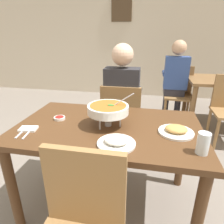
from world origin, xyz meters
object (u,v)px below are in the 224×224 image
object	(u,v)px
chair_diner_main	(121,118)
sauce_dish	(60,118)
chair_bg_middle	(179,90)
patron_bg_middle	(175,77)
diner_main	(122,97)
rice_plate	(116,142)
appetizer_plate	(176,130)
drink_glass	(203,144)
curry_bowl	(108,109)
dining_table_far	(221,88)
dining_table_main	(108,138)

from	to	relation	value
chair_diner_main	sauce_dish	xyz separation A→B (m)	(-0.41, -0.67, 0.26)
chair_bg_middle	patron_bg_middle	distance (m)	0.26
chair_diner_main	chair_bg_middle	xyz separation A→B (m)	(0.77, 1.34, 0.00)
diner_main	rice_plate	xyz separation A→B (m)	(0.11, -1.00, 0.03)
chair_diner_main	rice_plate	distance (m)	1.00
chair_bg_middle	diner_main	bearing A→B (deg)	-120.40
rice_plate	appetizer_plate	world-z (taller)	same
diner_main	drink_glass	distance (m)	1.16
curry_bowl	appetizer_plate	bearing A→B (deg)	-4.02
patron_bg_middle	diner_main	bearing A→B (deg)	-118.70
drink_glass	chair_diner_main	bearing A→B (deg)	122.11
dining_table_far	curry_bowl	bearing A→B (deg)	-125.59
patron_bg_middle	sauce_dish	bearing A→B (deg)	-119.24
curry_bowl	dining_table_far	xyz separation A→B (m)	(1.37, 1.91, -0.26)
chair_bg_middle	patron_bg_middle	xyz separation A→B (m)	(-0.09, -0.06, 0.24)
chair_diner_main	rice_plate	xyz separation A→B (m)	(0.11, -0.96, 0.26)
appetizer_plate	chair_diner_main	bearing A→B (deg)	123.44
drink_glass	chair_bg_middle	xyz separation A→B (m)	(0.16, 2.30, -0.30)
sauce_dish	chair_bg_middle	xyz separation A→B (m)	(1.17, 2.01, -0.26)
appetizer_plate	sauce_dish	xyz separation A→B (m)	(-0.89, 0.07, -0.01)
dining_table_main	drink_glass	distance (m)	0.68
drink_glass	diner_main	bearing A→B (deg)	121.25
chair_diner_main	sauce_dish	world-z (taller)	chair_diner_main
dining_table_main	chair_bg_middle	bearing A→B (deg)	69.43
curry_bowl	chair_diner_main	bearing A→B (deg)	90.02
dining_table_main	drink_glass	size ratio (longest dim) A/B	10.53
diner_main	appetizer_plate	world-z (taller)	diner_main
dining_table_main	sauce_dish	world-z (taller)	sauce_dish
rice_plate	drink_glass	xyz separation A→B (m)	(0.50, 0.00, 0.04)
rice_plate	patron_bg_middle	bearing A→B (deg)	75.61
dining_table_far	sauce_dish	bearing A→B (deg)	-133.37
rice_plate	drink_glass	size ratio (longest dim) A/B	1.85
curry_bowl	chair_bg_middle	xyz separation A→B (m)	(0.77, 2.04, -0.37)
rice_plate	drink_glass	world-z (taller)	drink_glass
drink_glass	chair_bg_middle	world-z (taller)	chair_bg_middle
diner_main	appetizer_plate	size ratio (longest dim) A/B	5.46
rice_plate	sauce_dish	xyz separation A→B (m)	(-0.51, 0.30, -0.01)
diner_main	patron_bg_middle	bearing A→B (deg)	61.30
rice_plate	sauce_dish	world-z (taller)	rice_plate
curry_bowl	rice_plate	distance (m)	0.30
rice_plate	drink_glass	bearing A→B (deg)	0.19
sauce_dish	dining_table_far	bearing A→B (deg)	46.63
diner_main	dining_table_far	bearing A→B (deg)	40.76
chair_diner_main	chair_bg_middle	size ratio (longest dim) A/B	1.00
appetizer_plate	dining_table_far	xyz separation A→B (m)	(0.88, 1.95, -0.15)
appetizer_plate	chair_bg_middle	world-z (taller)	chair_bg_middle
patron_bg_middle	drink_glass	bearing A→B (deg)	-92.01
sauce_dish	drink_glass	distance (m)	1.05
dining_table_main	patron_bg_middle	world-z (taller)	patron_bg_middle
appetizer_plate	drink_glass	bearing A→B (deg)	-62.49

